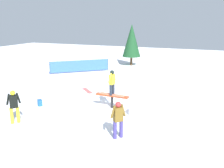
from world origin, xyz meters
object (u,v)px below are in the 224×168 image
object	(u,v)px
loose_snowboard_coral	(87,91)
backpack_on_snow	(40,103)
main_rider_on_rail	(112,83)
bystander_brown	(118,118)
bystander_black	(14,105)
pine_tree_near	(132,41)
rail_feature	(112,97)
loose_snowboard_white	(106,80)

from	to	relation	value
loose_snowboard_coral	backpack_on_snow	xyz separation A→B (m)	(1.02, 3.63, 0.16)
main_rider_on_rail	backpack_on_snow	bearing A→B (deg)	23.07
bystander_brown	loose_snowboard_coral	distance (m)	7.15
bystander_black	backpack_on_snow	distance (m)	2.52
pine_tree_near	bystander_black	bearing A→B (deg)	88.95
rail_feature	bystander_brown	distance (m)	3.55
main_rider_on_rail	bystander_brown	world-z (taller)	main_rider_on_rail
loose_snowboard_white	pine_tree_near	distance (m)	7.40
main_rider_on_rail	backpack_on_snow	size ratio (longest dim) A/B	4.42
bystander_black	loose_snowboard_white	world-z (taller)	bystander_black
bystander_brown	pine_tree_near	distance (m)	16.62
bystander_black	rail_feature	bearing A→B (deg)	179.40
bystander_brown	backpack_on_snow	bearing A→B (deg)	112.33
main_rider_on_rail	bystander_brown	xyz separation A→B (m)	(-1.56, 3.17, -0.53)
loose_snowboard_white	backpack_on_snow	world-z (taller)	backpack_on_snow
bystander_black	loose_snowboard_white	distance (m)	9.39
backpack_on_snow	loose_snowboard_white	bearing A→B (deg)	-56.19
bystander_brown	loose_snowboard_coral	xyz separation A→B (m)	(4.36, -5.60, -0.85)
main_rider_on_rail	bystander_black	size ratio (longest dim) A/B	0.96
loose_snowboard_white	pine_tree_near	size ratio (longest dim) A/B	0.34
main_rider_on_rail	backpack_on_snow	xyz separation A→B (m)	(3.82, 1.20, -1.22)
bystander_black	loose_snowboard_coral	size ratio (longest dim) A/B	1.10
backpack_on_snow	main_rider_on_rail	bearing A→B (deg)	-120.89
rail_feature	main_rider_on_rail	bearing A→B (deg)	0.00
main_rider_on_rail	loose_snowboard_white	distance (m)	6.58
loose_snowboard_white	backpack_on_snow	xyz separation A→B (m)	(0.96, 6.96, 0.16)
bystander_black	pine_tree_near	bearing A→B (deg)	-138.61
rail_feature	pine_tree_near	bearing A→B (deg)	-74.86
loose_snowboard_coral	pine_tree_near	xyz separation A→B (m)	(0.25, -10.27, 2.54)
backpack_on_snow	pine_tree_near	xyz separation A→B (m)	(-0.78, -13.90, 2.38)
bystander_black	loose_snowboard_coral	world-z (taller)	bystander_black
rail_feature	bystander_black	size ratio (longest dim) A/B	1.19
rail_feature	bystander_brown	xyz separation A→B (m)	(-1.56, 3.17, 0.26)
main_rider_on_rail	loose_snowboard_coral	size ratio (longest dim) A/B	1.06
pine_tree_near	bystander_brown	bearing A→B (deg)	106.18
main_rider_on_rail	pine_tree_near	world-z (taller)	pine_tree_near
main_rider_on_rail	loose_snowboard_coral	xyz separation A→B (m)	(2.80, -2.43, -1.37)
rail_feature	backpack_on_snow	world-z (taller)	rail_feature
main_rider_on_rail	backpack_on_snow	distance (m)	4.18
loose_snowboard_white	bystander_brown	bearing A→B (deg)	139.34
bystander_brown	loose_snowboard_white	size ratio (longest dim) A/B	1.07
bystander_brown	rail_feature	bearing A→B (deg)	68.68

